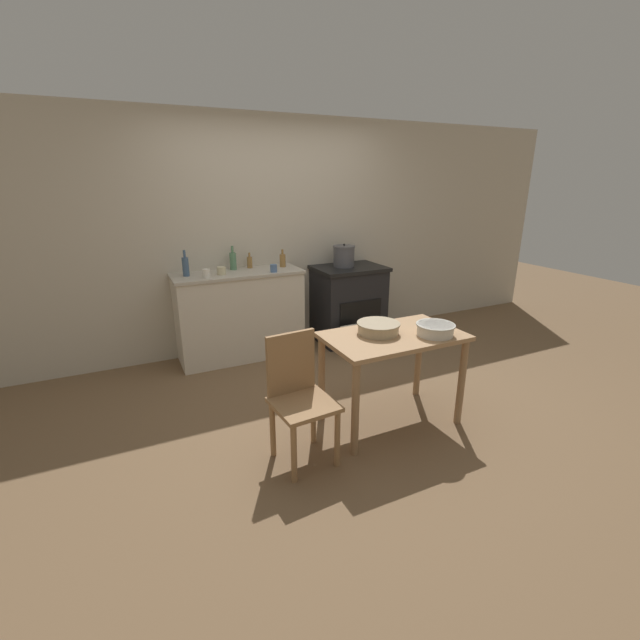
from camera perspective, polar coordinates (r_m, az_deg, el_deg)
ground_plane at (r=3.96m, az=2.48°, el=-10.18°), size 14.00×14.00×0.00m
wall_back at (r=4.97m, az=-6.13°, el=11.14°), size 8.00×0.07×2.55m
counter_cabinet at (r=4.72m, az=-10.60°, el=0.65°), size 1.35×0.52×0.96m
stove at (r=5.17m, az=3.78°, el=2.21°), size 0.81×0.62×0.91m
work_table at (r=3.37m, az=9.67°, el=-3.82°), size 1.06×0.63×0.75m
chair at (r=2.98m, az=-2.83°, el=-9.91°), size 0.43×0.43×0.90m
flour_sack at (r=4.77m, az=4.61°, el=-2.87°), size 0.26×0.18×0.34m
stock_pot at (r=5.04m, az=3.21°, el=8.51°), size 0.26×0.26×0.27m
mixing_bowl_large at (r=3.32m, az=7.78°, el=-0.98°), size 0.33×0.33×0.09m
mixing_bowl_small at (r=3.37m, az=15.12°, el=-1.15°), size 0.29×0.29×0.09m
bottle_far_left at (r=4.78m, az=-9.36°, el=7.64°), size 0.06×0.06×0.17m
bottle_left at (r=4.51m, az=-17.49°, el=6.86°), size 0.06×0.06×0.26m
bottle_mid_left at (r=4.71m, az=-11.53°, el=7.77°), size 0.07×0.07×0.25m
bottle_center_left at (r=4.79m, az=-5.01°, el=7.95°), size 0.07×0.07×0.19m
cup_center at (r=4.53m, az=-6.20°, el=6.87°), size 0.07×0.07×0.08m
cup_center_right at (r=4.50m, az=-13.00°, el=6.43°), size 0.09×0.09×0.08m
cup_mid_right at (r=4.39m, az=-14.92°, el=6.01°), size 0.07×0.07×0.09m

